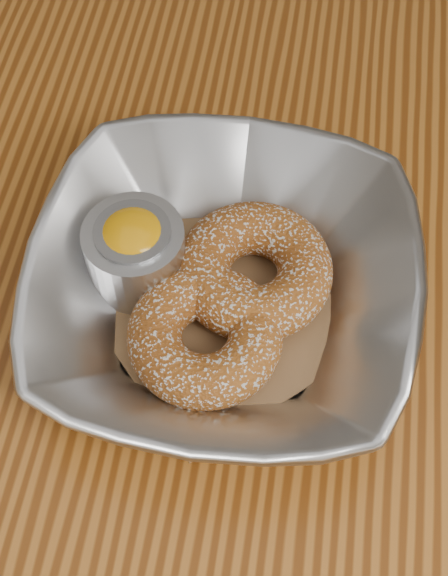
# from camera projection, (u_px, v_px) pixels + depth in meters

# --- Properties ---
(table) EXTENTS (1.20, 0.80, 0.75)m
(table) POSITION_uv_depth(u_px,v_px,m) (309.00, 495.00, 0.54)
(table) COLOR #904F19
(table) RESTS_ON ground_plane
(serving_bowl) EXTENTS (0.23, 0.23, 0.06)m
(serving_bowl) POSITION_uv_depth(u_px,v_px,m) (224.00, 289.00, 0.48)
(serving_bowl) COLOR #B2B5B9
(serving_bowl) RESTS_ON table
(parchment) EXTENTS (0.20, 0.20, 0.00)m
(parchment) POSITION_uv_depth(u_px,v_px,m) (224.00, 305.00, 0.50)
(parchment) COLOR olive
(parchment) RESTS_ON table
(donut_back) EXTENTS (0.12, 0.12, 0.03)m
(donut_back) POSITION_uv_depth(u_px,v_px,m) (254.00, 270.00, 0.49)
(donut_back) COLOR #934C19
(donut_back) RESTS_ON parchment
(donut_front) EXTENTS (0.12, 0.12, 0.03)m
(donut_front) POSITION_uv_depth(u_px,v_px,m) (205.00, 336.00, 0.47)
(donut_front) COLOR #934C19
(donut_front) RESTS_ON parchment
(ramekin) EXTENTS (0.06, 0.06, 0.05)m
(ramekin) POSITION_uv_depth(u_px,v_px,m) (135.00, 251.00, 0.49)
(ramekin) COLOR #B2B5B9
(ramekin) RESTS_ON table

